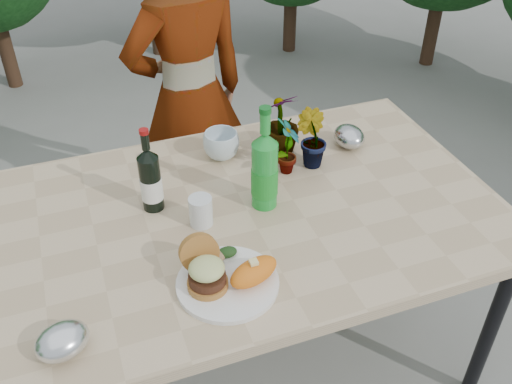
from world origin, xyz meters
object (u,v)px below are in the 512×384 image
object	(u,v)px
patio_table	(247,224)
dinner_plate	(228,283)
wine_bottle	(151,180)
person	(189,98)

from	to	relation	value
patio_table	dinner_plate	xyz separation A→B (m)	(-0.16, -0.28, 0.06)
patio_table	wine_bottle	bearing A→B (deg)	156.77
dinner_plate	person	distance (m)	1.08
patio_table	dinner_plate	distance (m)	0.33
patio_table	dinner_plate	world-z (taller)	dinner_plate
dinner_plate	person	size ratio (longest dim) A/B	0.19
wine_bottle	person	distance (m)	0.73
dinner_plate	wine_bottle	world-z (taller)	wine_bottle
person	wine_bottle	bearing A→B (deg)	53.98
patio_table	wine_bottle	xyz separation A→B (m)	(-0.27, 0.12, 0.16)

